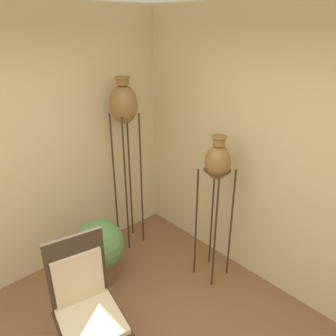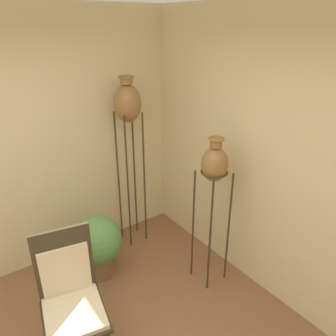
{
  "view_description": "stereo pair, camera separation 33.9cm",
  "coord_description": "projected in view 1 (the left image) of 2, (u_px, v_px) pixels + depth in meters",
  "views": [
    {
      "loc": [
        -0.56,
        -1.03,
        2.53
      ],
      "look_at": [
        1.54,
        1.25,
        1.13
      ],
      "focal_mm": 35.0,
      "sensor_mm": 36.0,
      "label": 1
    },
    {
      "loc": [
        -0.3,
        -1.24,
        2.53
      ],
      "look_at": [
        1.54,
        1.25,
        1.13
      ],
      "focal_mm": 35.0,
      "sensor_mm": 36.0,
      "label": 2
    }
  ],
  "objects": [
    {
      "name": "wall_right",
      "position": [
        311.0,
        172.0,
        2.79
      ],
      "size": [
        0.06,
        8.06,
        2.7
      ],
      "color": "beige",
      "rests_on": "ground_plane"
    },
    {
      "name": "vase_stand_tall",
      "position": [
        124.0,
        109.0,
        3.44
      ],
      "size": [
        0.29,
        0.29,
        2.01
      ],
      "color": "#382D1E",
      "rests_on": "ground_plane"
    },
    {
      "name": "vase_stand_medium",
      "position": [
        217.0,
        167.0,
        3.07
      ],
      "size": [
        0.27,
        0.27,
        1.58
      ],
      "color": "#382D1E",
      "rests_on": "ground_plane"
    },
    {
      "name": "chair",
      "position": [
        85.0,
        302.0,
        2.46
      ],
      "size": [
        0.56,
        0.59,
        1.11
      ],
      "rotation": [
        0.0,
        0.0,
        -0.2
      ],
      "color": "#382D1E",
      "rests_on": "ground_plane"
    },
    {
      "name": "potted_plant",
      "position": [
        99.0,
        248.0,
        3.36
      ],
      "size": [
        0.52,
        0.52,
        0.7
      ],
      "color": "brown",
      "rests_on": "ground_plane"
    }
  ]
}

